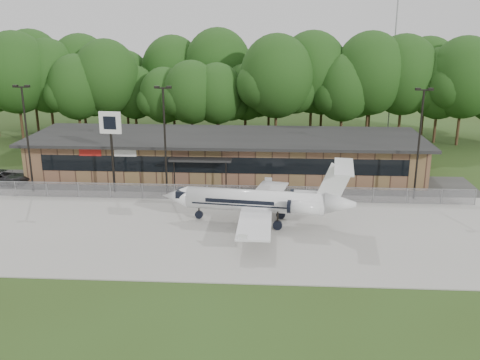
# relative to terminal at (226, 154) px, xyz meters

# --- Properties ---
(ground) EXTENTS (160.00, 160.00, 0.00)m
(ground) POSITION_rel_terminal_xyz_m (0.00, -23.94, -2.18)
(ground) COLOR #2E4016
(ground) RESTS_ON ground
(apron) EXTENTS (64.00, 18.00, 0.08)m
(apron) POSITION_rel_terminal_xyz_m (0.00, -15.94, -2.14)
(apron) COLOR #9E9B93
(apron) RESTS_ON ground
(parking_lot) EXTENTS (50.00, 9.00, 0.06)m
(parking_lot) POSITION_rel_terminal_xyz_m (0.00, -4.44, -2.15)
(parking_lot) COLOR #383835
(parking_lot) RESTS_ON ground
(terminal) EXTENTS (41.00, 11.65, 4.30)m
(terminal) POSITION_rel_terminal_xyz_m (0.00, 0.00, 0.00)
(terminal) COLOR brown
(terminal) RESTS_ON ground
(fence) EXTENTS (46.00, 0.04, 1.52)m
(fence) POSITION_rel_terminal_xyz_m (0.00, -8.94, -1.40)
(fence) COLOR gray
(fence) RESTS_ON ground
(treeline) EXTENTS (72.00, 12.00, 15.00)m
(treeline) POSITION_rel_terminal_xyz_m (0.00, 18.06, 5.32)
(treeline) COLOR #173E13
(treeline) RESTS_ON ground
(radio_mast) EXTENTS (0.20, 0.20, 25.00)m
(radio_mast) POSITION_rel_terminal_xyz_m (22.00, 24.06, 10.32)
(radio_mast) COLOR gray
(radio_mast) RESTS_ON ground
(light_pole_left) EXTENTS (1.55, 0.30, 10.23)m
(light_pole_left) POSITION_rel_terminal_xyz_m (-18.00, -7.44, 3.80)
(light_pole_left) COLOR black
(light_pole_left) RESTS_ON ground
(light_pole_mid) EXTENTS (1.55, 0.30, 10.23)m
(light_pole_mid) POSITION_rel_terminal_xyz_m (-5.00, -7.44, 3.80)
(light_pole_mid) COLOR black
(light_pole_mid) RESTS_ON ground
(light_pole_right) EXTENTS (1.55, 0.30, 10.23)m
(light_pole_right) POSITION_rel_terminal_xyz_m (18.00, -7.44, 3.80)
(light_pole_right) COLOR black
(light_pole_right) RESTS_ON ground
(business_jet) EXTENTS (15.85, 14.17, 5.33)m
(business_jet) POSITION_rel_terminal_xyz_m (4.11, -14.51, -0.27)
(business_jet) COLOR white
(business_jet) RESTS_ON ground
(suv) EXTENTS (5.45, 3.10, 1.44)m
(suv) POSITION_rel_terminal_xyz_m (-22.00, -5.14, -1.46)
(suv) COLOR #272729
(suv) RESTS_ON ground
(pole_sign) EXTENTS (2.06, 0.42, 7.82)m
(pole_sign) POSITION_rel_terminal_xyz_m (-10.12, -7.14, 3.81)
(pole_sign) COLOR black
(pole_sign) RESTS_ON ground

